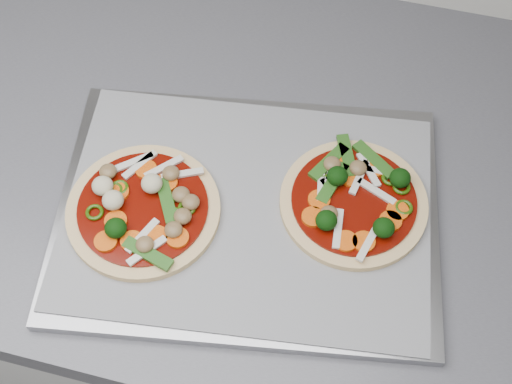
# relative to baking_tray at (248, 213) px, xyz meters

# --- Properties ---
(base_cabinet) EXTENTS (3.60, 0.60, 0.86)m
(base_cabinet) POSITION_rel_baking_tray_xyz_m (0.43, 0.08, -0.48)
(base_cabinet) COLOR silver
(base_cabinet) RESTS_ON ground
(baking_tray) EXTENTS (0.47, 0.38, 0.01)m
(baking_tray) POSITION_rel_baking_tray_xyz_m (0.00, 0.00, 0.00)
(baking_tray) COLOR gray
(baking_tray) RESTS_ON countertop
(parchment) EXTENTS (0.44, 0.34, 0.00)m
(parchment) POSITION_rel_baking_tray_xyz_m (-0.00, 0.00, 0.01)
(parchment) COLOR gray
(parchment) RESTS_ON baking_tray
(pizza_left) EXTENTS (0.20, 0.20, 0.03)m
(pizza_left) POSITION_rel_baking_tray_xyz_m (-0.11, -0.03, 0.02)
(pizza_left) COLOR #DEC080
(pizza_left) RESTS_ON parchment
(pizza_right) EXTENTS (0.22, 0.22, 0.03)m
(pizza_right) POSITION_rel_baking_tray_xyz_m (0.11, 0.04, 0.02)
(pizza_right) COLOR #DEC080
(pizza_right) RESTS_ON parchment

